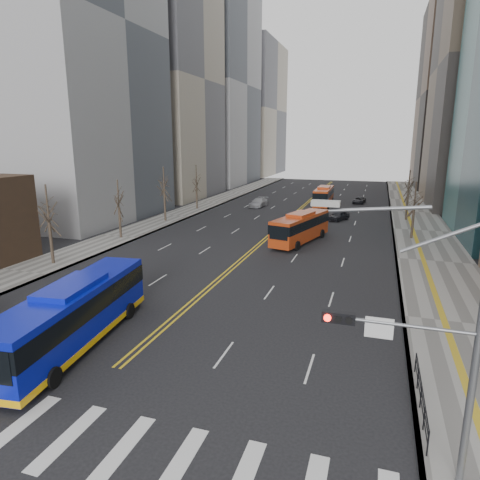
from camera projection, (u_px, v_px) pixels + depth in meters
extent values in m
plane|color=black|center=(44.00, 431.00, 16.94)|extent=(220.00, 220.00, 0.00)
cube|color=#65625E|center=(421.00, 231.00, 53.35)|extent=(7.00, 130.00, 0.15)
cube|color=#65625E|center=(175.00, 216.00, 63.52)|extent=(5.00, 130.00, 0.15)
cube|color=silver|center=(20.00, 425.00, 17.30)|extent=(0.70, 4.00, 0.01)
cube|color=silver|center=(69.00, 437.00, 16.59)|extent=(0.70, 4.00, 0.01)
cube|color=silver|center=(121.00, 450.00, 15.88)|extent=(0.70, 4.00, 0.01)
cube|color=silver|center=(179.00, 465.00, 15.18)|extent=(0.70, 4.00, 0.01)
cube|color=gold|center=(296.00, 211.00, 67.92)|extent=(0.15, 100.00, 0.01)
cube|color=gold|center=(299.00, 211.00, 67.80)|extent=(0.15, 100.00, 0.01)
cube|color=gray|center=(54.00, 26.00, 57.22)|extent=(22.00, 24.00, 52.00)
cube|color=gray|center=(152.00, 81.00, 82.21)|extent=(22.00, 22.00, 44.00)
cube|color=gray|center=(209.00, 86.00, 106.44)|extent=(20.00, 26.00, 48.00)
cube|color=gray|center=(249.00, 110.00, 136.70)|extent=(18.00, 30.00, 40.00)
cube|color=brown|center=(462.00, 95.00, 98.76)|extent=(18.00, 30.00, 42.00)
cylinder|color=slate|center=(473.00, 379.00, 13.32)|extent=(0.24, 0.24, 8.00)
cylinder|color=slate|center=(401.00, 325.00, 13.65)|extent=(4.50, 0.12, 0.12)
cube|color=black|center=(339.00, 317.00, 14.23)|extent=(1.10, 0.28, 0.38)
cylinder|color=#FF190C|center=(327.00, 318.00, 14.19)|extent=(0.24, 0.08, 0.24)
cylinder|color=black|center=(338.00, 319.00, 14.08)|extent=(0.24, 0.08, 0.24)
cylinder|color=black|center=(349.00, 320.00, 13.98)|extent=(0.24, 0.08, 0.24)
cube|color=silver|center=(379.00, 328.00, 13.89)|extent=(0.90, 0.06, 0.70)
cube|color=#999993|center=(326.00, 203.00, 13.53)|extent=(0.90, 0.35, 0.18)
cube|color=black|center=(422.00, 386.00, 17.96)|extent=(0.04, 6.00, 0.04)
cylinder|color=black|center=(428.00, 444.00, 15.30)|extent=(0.06, 0.06, 1.00)
cylinder|color=black|center=(424.00, 418.00, 16.68)|extent=(0.06, 0.06, 1.00)
cylinder|color=black|center=(421.00, 397.00, 18.07)|extent=(0.06, 0.06, 1.00)
cylinder|color=black|center=(418.00, 378.00, 19.46)|extent=(0.06, 0.06, 1.00)
cylinder|color=black|center=(416.00, 363.00, 20.85)|extent=(0.06, 0.06, 1.00)
cylinder|color=#31241E|center=(51.00, 244.00, 38.86)|extent=(0.28, 0.28, 3.90)
cylinder|color=#31241E|center=(120.00, 223.00, 49.08)|extent=(0.28, 0.28, 3.60)
cylinder|color=#31241E|center=(165.00, 207.00, 59.22)|extent=(0.28, 0.28, 4.00)
cylinder|color=#31241E|center=(197.00, 198.00, 69.42)|extent=(0.28, 0.28, 3.80)
cylinder|color=#31241E|center=(413.00, 224.00, 48.78)|extent=(0.28, 0.28, 3.50)
cylinder|color=#31241E|center=(407.00, 207.00, 59.86)|extent=(0.28, 0.28, 3.75)
cube|color=#0B16AE|center=(74.00, 314.00, 23.58)|extent=(4.10, 12.77, 3.00)
cube|color=black|center=(73.00, 305.00, 23.44)|extent=(4.16, 12.80, 1.07)
cube|color=#0B16AE|center=(71.00, 287.00, 23.21)|extent=(2.60, 4.61, 0.40)
cube|color=#FFB70D|center=(76.00, 336.00, 23.88)|extent=(4.16, 12.80, 0.35)
cylinder|color=black|center=(4.00, 372.00, 20.30)|extent=(0.42, 1.03, 1.00)
cylinder|color=black|center=(53.00, 378.00, 19.81)|extent=(0.42, 1.03, 1.00)
cylinder|color=black|center=(92.00, 308.00, 27.97)|extent=(0.42, 1.03, 1.00)
cylinder|color=black|center=(129.00, 311.00, 27.48)|extent=(0.42, 1.03, 1.00)
cube|color=#A43411|center=(301.00, 227.00, 47.31)|extent=(4.97, 10.82, 2.72)
cube|color=black|center=(301.00, 223.00, 47.18)|extent=(5.04, 10.86, 0.98)
cube|color=#A43411|center=(301.00, 214.00, 46.97)|extent=(2.79, 4.06, 0.40)
cylinder|color=black|center=(276.00, 243.00, 45.44)|extent=(0.54, 1.04, 1.00)
cylinder|color=black|center=(297.00, 246.00, 44.19)|extent=(0.54, 1.04, 1.00)
cylinder|color=black|center=(303.00, 231.00, 50.99)|extent=(0.54, 1.04, 1.00)
cylinder|color=black|center=(322.00, 234.00, 49.73)|extent=(0.54, 1.04, 1.00)
cube|color=#A43411|center=(324.00, 196.00, 73.37)|extent=(2.44, 10.43, 2.68)
cube|color=black|center=(324.00, 193.00, 73.25)|extent=(2.50, 10.45, 0.97)
cube|color=#A43411|center=(324.00, 187.00, 73.04)|extent=(1.92, 3.66, 0.40)
cylinder|color=black|center=(314.00, 205.00, 70.90)|extent=(0.31, 1.00, 1.00)
cylinder|color=black|center=(328.00, 206.00, 70.21)|extent=(0.31, 1.00, 1.00)
cylinder|color=black|center=(319.00, 200.00, 77.09)|extent=(0.31, 1.00, 1.00)
cylinder|color=black|center=(332.00, 200.00, 76.39)|extent=(0.31, 1.00, 1.00)
imported|color=black|center=(339.00, 216.00, 60.35)|extent=(3.10, 4.28, 1.36)
imported|color=#98989D|center=(259.00, 202.00, 72.35)|extent=(2.52, 5.28, 1.48)
imported|color=black|center=(359.00, 200.00, 76.17)|extent=(2.32, 4.16, 1.10)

